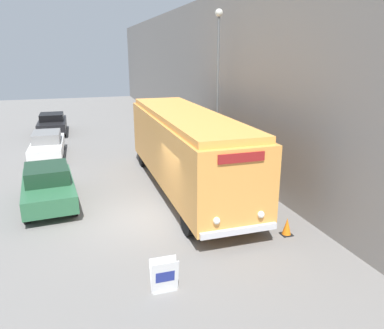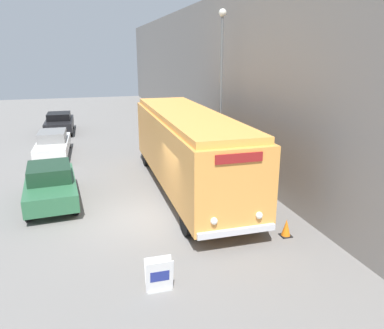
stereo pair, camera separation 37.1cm
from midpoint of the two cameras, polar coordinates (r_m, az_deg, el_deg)
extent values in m
plane|color=slate|center=(13.98, -6.57, -8.10)|extent=(80.00, 80.00, 0.00)
cube|color=gray|center=(23.85, 2.86, 13.33)|extent=(0.30, 60.00, 8.86)
cylinder|color=black|center=(12.51, 0.09, -8.43)|extent=(0.28, 1.05, 1.05)
cylinder|color=black|center=(13.29, 9.88, -7.12)|extent=(0.28, 1.05, 1.05)
cylinder|color=black|center=(20.14, -6.47, 1.33)|extent=(0.28, 1.05, 1.05)
cylinder|color=black|center=(20.63, -0.08, 1.81)|extent=(0.28, 1.05, 1.05)
cube|color=#EF9E47|center=(16.13, -0.01, 2.45)|extent=(2.65, 11.10, 2.67)
cube|color=#FEA74B|center=(15.83, -0.01, 7.56)|extent=(2.44, 10.65, 0.24)
cube|color=silver|center=(11.59, 7.78, -10.09)|extent=(2.52, 0.12, 0.20)
sphere|color=white|center=(11.17, 4.33, -8.59)|extent=(0.22, 0.22, 0.22)
sphere|color=white|center=(11.72, 11.11, -7.61)|extent=(0.22, 0.22, 0.22)
cube|color=maroon|center=(10.79, 8.17, 0.97)|extent=(1.46, 0.06, 0.28)
cube|color=gray|center=(10.12, -3.86, -18.58)|extent=(0.63, 0.20, 0.01)
cube|color=white|center=(9.80, -3.81, -16.72)|extent=(0.70, 0.18, 0.90)
cube|color=white|center=(9.93, -4.01, -16.24)|extent=(0.70, 0.18, 0.90)
cube|color=navy|center=(9.78, -3.79, -16.66)|extent=(0.49, 0.06, 0.31)
cylinder|color=#595E60|center=(18.70, 4.98, 10.23)|extent=(0.12, 0.12, 7.48)
sphere|color=silver|center=(18.66, 5.30, 22.05)|extent=(0.36, 0.36, 0.36)
cylinder|color=black|center=(14.71, -23.03, -6.70)|extent=(0.22, 0.66, 0.66)
cylinder|color=black|center=(14.68, -16.67, -6.07)|extent=(0.22, 0.66, 0.66)
cylinder|color=black|center=(17.45, -22.72, -3.03)|extent=(0.22, 0.66, 0.66)
cylinder|color=black|center=(17.43, -17.39, -2.50)|extent=(0.22, 0.66, 0.66)
cube|color=#2D6642|center=(15.93, -20.08, -3.32)|extent=(2.21, 4.46, 0.66)
cube|color=#193824|center=(15.84, -20.31, -1.08)|extent=(1.75, 2.06, 0.59)
cylinder|color=black|center=(21.86, -22.18, 0.80)|extent=(0.22, 0.61, 0.61)
cylinder|color=black|center=(21.70, -18.32, 1.09)|extent=(0.22, 0.61, 0.61)
cylinder|color=black|center=(25.06, -21.30, 2.82)|extent=(0.22, 0.61, 0.61)
cylinder|color=black|center=(24.92, -17.93, 3.08)|extent=(0.22, 0.61, 0.61)
cube|color=silver|center=(23.30, -19.99, 2.71)|extent=(1.85, 4.77, 0.58)
cube|color=gray|center=(23.30, -20.10, 4.13)|extent=(1.53, 2.16, 0.55)
cylinder|color=black|center=(28.57, -20.96, 4.57)|extent=(0.22, 0.71, 0.71)
cylinder|color=black|center=(28.45, -17.64, 4.84)|extent=(0.22, 0.71, 0.71)
cylinder|color=black|center=(31.52, -20.51, 5.67)|extent=(0.22, 0.71, 0.71)
cylinder|color=black|center=(31.41, -17.49, 5.92)|extent=(0.22, 0.71, 0.71)
cube|color=black|center=(29.92, -19.20, 5.88)|extent=(1.97, 4.44, 0.64)
cube|color=black|center=(29.93, -19.30, 6.97)|extent=(1.65, 2.01, 0.49)
cube|color=black|center=(13.04, 14.87, -10.42)|extent=(0.36, 0.36, 0.03)
cone|color=orange|center=(12.91, 14.97, -9.25)|extent=(0.30, 0.30, 0.56)
camera|label=1|loc=(0.19, -89.21, 0.24)|focal=35.00mm
camera|label=2|loc=(0.19, 90.79, -0.24)|focal=35.00mm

